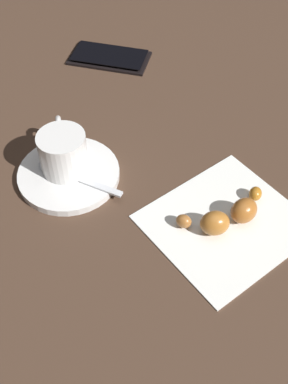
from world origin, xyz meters
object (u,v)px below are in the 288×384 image
object	(u,v)px
cell_phone	(109,57)
saucer	(69,174)
sugar_packet	(85,159)
espresso_cup	(63,151)
napkin	(225,223)
teaspoon	(65,173)
croissant	(229,215)

from	to	relation	value
cell_phone	saucer	bearing A→B (deg)	-58.63
sugar_packet	espresso_cup	bearing A→B (deg)	89.68
cell_phone	napkin	bearing A→B (deg)	-25.81
espresso_cup	napkin	world-z (taller)	espresso_cup
espresso_cup	teaspoon	bearing A→B (deg)	-44.76
napkin	croissant	distance (m)	0.02
sugar_packet	cell_phone	world-z (taller)	sugar_packet
espresso_cup	napkin	distance (m)	0.23
espresso_cup	saucer	bearing A→B (deg)	-24.46
sugar_packet	napkin	xyz separation A→B (m)	(0.21, 0.04, -0.01)
saucer	teaspoon	distance (m)	0.01
teaspoon	napkin	world-z (taller)	teaspoon
napkin	croissant	bearing A→B (deg)	26.32
teaspoon	cell_phone	size ratio (longest dim) A/B	0.82
espresso_cup	sugar_packet	size ratio (longest dim) A/B	1.50
espresso_cup	croissant	world-z (taller)	espresso_cup
sugar_packet	cell_phone	distance (m)	0.26
saucer	napkin	distance (m)	0.22
saucer	espresso_cup	size ratio (longest dim) A/B	1.64
croissant	espresso_cup	bearing A→B (deg)	-163.19
napkin	croissant	size ratio (longest dim) A/B	1.53
teaspoon	croissant	size ratio (longest dim) A/B	1.07
teaspoon	croissant	distance (m)	0.23
sugar_packet	napkin	bearing A→B (deg)	-143.47
espresso_cup	cell_phone	size ratio (longest dim) A/B	0.55
saucer	cell_phone	distance (m)	0.29
cell_phone	teaspoon	bearing A→B (deg)	-59.04
espresso_cup	croissant	xyz separation A→B (m)	(0.22, 0.07, -0.02)
napkin	cell_phone	size ratio (longest dim) A/B	1.17
saucer	espresso_cup	xyz separation A→B (m)	(-0.01, 0.00, 0.03)
saucer	cell_phone	xyz separation A→B (m)	(-0.15, 0.25, -0.00)
espresso_cup	cell_phone	xyz separation A→B (m)	(-0.14, 0.24, -0.04)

